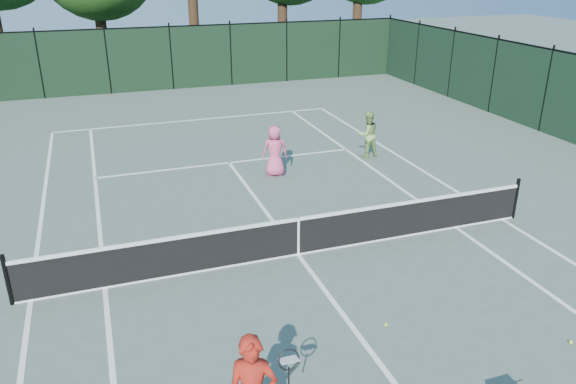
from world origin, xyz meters
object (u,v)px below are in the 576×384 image
object	(u,v)px
player_pink	(275,151)
player_green	(367,134)
loose_ball_midcourt	(386,325)
loose_ball_near_cart	(571,342)

from	to	relation	value
player_pink	player_green	size ratio (longest dim) A/B	1.02
loose_ball_midcourt	loose_ball_near_cart	bearing A→B (deg)	-28.43
loose_ball_midcourt	player_pink	bearing A→B (deg)	86.52
player_green	loose_ball_midcourt	distance (m)	9.35
player_green	loose_ball_near_cart	world-z (taller)	player_green
player_pink	loose_ball_midcourt	size ratio (longest dim) A/B	22.71
player_pink	player_green	world-z (taller)	player_pink
player_pink	loose_ball_midcourt	distance (m)	7.89
player_green	loose_ball_near_cart	xyz separation A→B (m)	(-1.13, -9.97, -0.73)
loose_ball_near_cart	player_pink	bearing A→B (deg)	103.64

